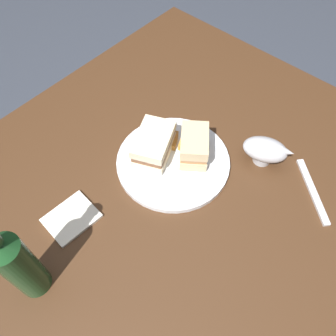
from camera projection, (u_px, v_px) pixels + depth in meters
name	position (u px, v px, depth m)	size (l,w,h in m)	color
ground_plane	(165.00, 277.00, 1.42)	(6.00, 6.00, 0.00)	#333842
dining_table	(164.00, 244.00, 1.13)	(1.19, 0.96, 0.70)	#422816
plate	(173.00, 162.00, 0.87)	(0.28, 0.28, 0.01)	white
sandwich_half_left	(194.00, 146.00, 0.85)	(0.12, 0.11, 0.07)	#CCB284
sandwich_half_right	(154.00, 145.00, 0.86)	(0.15, 0.12, 0.06)	beige
potato_wedge_front	(160.00, 144.00, 0.89)	(0.05, 0.02, 0.02)	gold
potato_wedge_middle	(184.00, 143.00, 0.89)	(0.04, 0.02, 0.02)	#B77F33
potato_wedge_back	(173.00, 140.00, 0.89)	(0.05, 0.02, 0.02)	#AD702D
potato_wedge_left_edge	(163.00, 143.00, 0.89)	(0.04, 0.02, 0.01)	#B77F33
gravy_boat	(266.00, 150.00, 0.85)	(0.10, 0.13, 0.07)	#B7B7BC
cider_bottle	(18.00, 264.00, 0.62)	(0.06, 0.06, 0.27)	#19421E
napkin	(71.00, 218.00, 0.79)	(0.11, 0.09, 0.01)	silver
fork	(313.00, 191.00, 0.83)	(0.18, 0.02, 0.01)	silver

